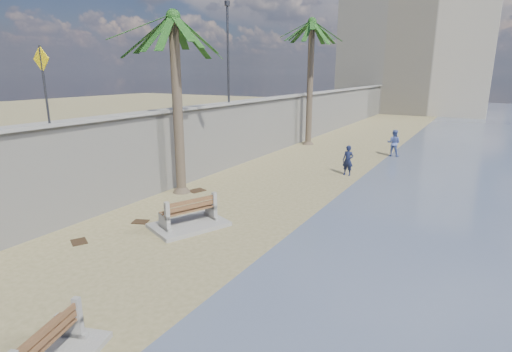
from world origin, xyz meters
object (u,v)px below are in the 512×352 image
at_px(palm_back, 312,24).
at_px(person_b, 394,142).
at_px(bench_far, 189,214).
at_px(bench_near, 41,350).
at_px(palm_mid, 173,19).
at_px(person_a, 348,158).

distance_m(palm_back, person_b, 9.89).
relative_size(bench_far, person_b, 1.56).
xyz_separation_m(bench_near, bench_far, (-2.12, 6.70, 0.06)).
bearing_deg(person_b, palm_mid, 62.05).
bearing_deg(bench_far, person_a, 75.38).
bearing_deg(person_b, person_a, 79.48).
relative_size(bench_far, person_a, 1.63).
bearing_deg(bench_far, bench_near, -72.46).
xyz_separation_m(bench_near, person_b, (1.43, 22.65, 0.54)).
bearing_deg(palm_back, palm_mid, -90.50).
bearing_deg(bench_far, palm_mid, 133.73).
bearing_deg(bench_near, bench_far, 107.54).
relative_size(bench_near, palm_mid, 0.30).
bearing_deg(palm_back, person_b, -11.20).
xyz_separation_m(bench_far, palm_back, (-2.80, 17.22, 7.96)).
height_order(person_a, person_b, person_b).
xyz_separation_m(bench_far, person_a, (2.54, 9.74, 0.44)).
bearing_deg(palm_mid, person_a, 50.72).
bearing_deg(palm_mid, palm_back, 89.50).
relative_size(person_a, person_b, 0.96).
bearing_deg(palm_mid, bench_near, -62.66).
bearing_deg(person_a, bench_near, -86.88).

